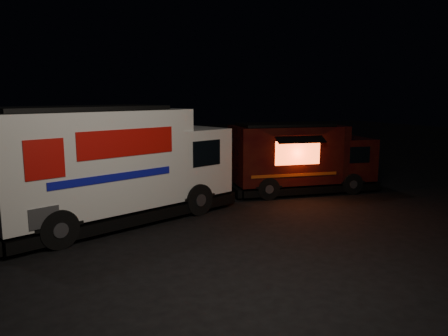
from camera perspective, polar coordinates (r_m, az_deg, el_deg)
ground at (r=11.31m, az=-2.60°, el=-9.52°), size 80.00×80.00×0.00m
white_truck at (r=13.08m, az=-13.93°, el=0.48°), size 7.90×4.76×3.39m
red_truck at (r=16.92m, az=10.18°, el=1.34°), size 5.96×3.07×2.64m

